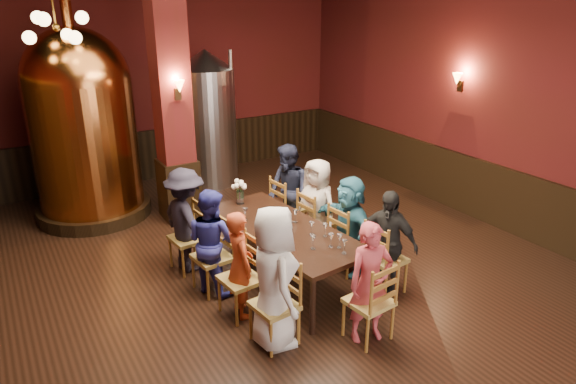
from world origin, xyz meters
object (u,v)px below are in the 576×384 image
dining_table (283,232)px  person_0 (274,278)px  copper_kettle (83,123)px  person_1 (240,264)px  person_2 (211,241)px  rose_vase (240,188)px  steel_vessel (208,118)px

dining_table → person_0: bearing=-130.4°
copper_kettle → person_1: bearing=-77.7°
person_2 → rose_vase: person_2 is taller
copper_kettle → rose_vase: (1.55, -2.50, -0.61)m
person_0 → person_1: (-0.07, 0.67, -0.14)m
person_0 → steel_vessel: bearing=-5.1°
dining_table → rose_vase: rose_vase is taller
person_2 → steel_vessel: 4.12m
person_0 → steel_vessel: steel_vessel is taller
person_0 → steel_vessel: (1.43, 5.08, 0.51)m
person_2 → steel_vessel: bearing=-47.2°
person_0 → person_1: size_ratio=1.21×
steel_vessel → rose_vase: steel_vessel is taller
person_1 → copper_kettle: (-0.85, 3.91, 0.94)m
dining_table → rose_vase: size_ratio=6.88×
dining_table → steel_vessel: bearing=74.2°
person_2 → steel_vessel: (1.57, 3.76, 0.62)m
dining_table → steel_vessel: size_ratio=0.96×
person_2 → rose_vase: 1.12m
person_1 → dining_table: bearing=-56.1°
person_1 → rose_vase: 1.61m
dining_table → person_0: size_ratio=1.59×
steel_vessel → rose_vase: bearing=-104.8°
steel_vessel → rose_vase: (-0.80, -3.00, -0.31)m
rose_vase → person_1: bearing=-116.4°
dining_table → copper_kettle: 3.97m
person_0 → dining_table: bearing=-23.7°
copper_kettle → rose_vase: 3.00m
person_0 → person_1: bearing=16.6°
person_1 → steel_vessel: steel_vessel is taller
person_1 → rose_vase: (0.70, 1.41, 0.34)m
person_0 → copper_kettle: (-0.92, 4.58, 0.81)m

